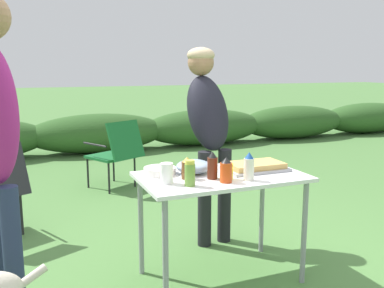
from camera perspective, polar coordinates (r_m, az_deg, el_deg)
ground_plane at (r=3.14m, az=3.77°, el=-17.32°), size 60.00×60.00×0.00m
shrub_hedge at (r=7.52m, az=-12.45°, el=1.43°), size 14.40×0.90×0.66m
folding_table at (r=2.90m, az=3.92°, el=-5.61°), size 1.10×0.64×0.74m
food_tray at (r=3.02m, az=8.41°, el=-3.01°), size 0.43×0.27×0.06m
plate_stack at (r=2.89m, az=-4.32°, el=-3.58°), size 0.22×0.22×0.05m
mixing_bowl at (r=2.91m, az=0.24°, el=-3.00°), size 0.24×0.24×0.09m
paper_cup_stack at (r=2.65m, az=-3.40°, el=-3.93°), size 0.08×0.08×0.13m
mustard_bottle at (r=2.76m, az=4.70°, el=-3.41°), size 0.08×0.08×0.13m
relish_jar at (r=2.59m, az=-0.28°, el=-3.94°), size 0.07×0.07×0.16m
bbq_sauce_bottle at (r=2.75m, az=2.75°, el=-2.93°), size 0.07×0.07×0.18m
beer_bottle at (r=2.76m, az=-0.65°, el=-3.28°), size 0.07×0.07×0.14m
mayo_bottle at (r=2.74m, az=7.60°, el=-3.05°), size 0.07×0.07×0.18m
hot_sauce_bottle at (r=2.68m, az=4.56°, el=-3.53°), size 0.08×0.08×0.16m
standing_person_in_dark_puffer at (r=3.51m, az=2.14°, el=3.14°), size 0.40×0.50×1.61m
camp_chair_near_hedge at (r=5.17m, az=-10.03°, el=-0.90°), size 0.68×0.74×0.83m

